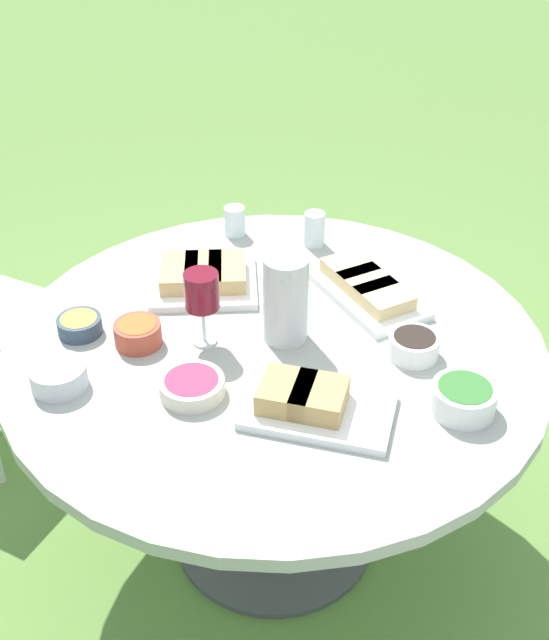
# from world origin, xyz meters

# --- Properties ---
(ground_plane) EXTENTS (40.00, 40.00, 0.00)m
(ground_plane) POSITION_xyz_m (0.00, 0.00, 0.00)
(ground_plane) COLOR #668E42
(dining_table) EXTENTS (1.33, 1.33, 0.71)m
(dining_table) POSITION_xyz_m (0.00, 0.00, 0.61)
(dining_table) COLOR #4C4C51
(dining_table) RESTS_ON ground_plane
(water_pitcher) EXTENTS (0.12, 0.11, 0.23)m
(water_pitcher) POSITION_xyz_m (-0.01, 0.03, 0.83)
(water_pitcher) COLOR silver
(water_pitcher) RESTS_ON dining_table
(wine_glass) EXTENTS (0.08, 0.08, 0.20)m
(wine_glass) POSITION_xyz_m (0.00, -0.17, 0.86)
(wine_glass) COLOR silver
(wine_glass) RESTS_ON dining_table
(platter_bread_main) EXTENTS (0.28, 0.36, 0.07)m
(platter_bread_main) POSITION_xyz_m (0.27, 0.07, 0.74)
(platter_bread_main) COLOR white
(platter_bread_main) RESTS_ON dining_table
(platter_charcuterie) EXTENTS (0.40, 0.32, 0.06)m
(platter_charcuterie) POSITION_xyz_m (-0.19, 0.25, 0.74)
(platter_charcuterie) COLOR white
(platter_charcuterie) RESTS_ON dining_table
(platter_sandwich_side) EXTENTS (0.26, 0.28, 0.06)m
(platter_sandwich_side) POSITION_xyz_m (-0.26, -0.18, 0.74)
(platter_sandwich_side) COLOR white
(platter_sandwich_side) RESTS_ON dining_table
(bowl_fries) EXTENTS (0.11, 0.11, 0.04)m
(bowl_fries) POSITION_xyz_m (-0.05, -0.48, 0.74)
(bowl_fries) COLOR #334256
(bowl_fries) RESTS_ON dining_table
(bowl_salad) EXTENTS (0.14, 0.14, 0.07)m
(bowl_salad) POSITION_xyz_m (0.27, 0.40, 0.75)
(bowl_salad) COLOR white
(bowl_salad) RESTS_ON dining_table
(bowl_olives) EXTENTS (0.12, 0.12, 0.06)m
(bowl_olives) POSITION_xyz_m (0.07, 0.33, 0.75)
(bowl_olives) COLOR white
(bowl_olives) RESTS_ON dining_table
(bowl_dip_red) EXTENTS (0.15, 0.15, 0.04)m
(bowl_dip_red) POSITION_xyz_m (0.19, -0.19, 0.74)
(bowl_dip_red) COLOR beige
(bowl_dip_red) RESTS_ON dining_table
(bowl_dip_cream) EXTENTS (0.13, 0.13, 0.06)m
(bowl_dip_cream) POSITION_xyz_m (0.16, -0.49, 0.75)
(bowl_dip_cream) COLOR silver
(bowl_dip_cream) RESTS_ON dining_table
(bowl_roasted_veg) EXTENTS (0.11, 0.11, 0.06)m
(bowl_roasted_veg) POSITION_xyz_m (0.00, -0.33, 0.75)
(bowl_roasted_veg) COLOR #B74733
(bowl_roasted_veg) RESTS_ON dining_table
(cup_water_near) EXTENTS (0.06, 0.06, 0.10)m
(cup_water_near) POSITION_xyz_m (-0.47, 0.14, 0.77)
(cup_water_near) COLOR silver
(cup_water_near) RESTS_ON dining_table
(cup_water_far) EXTENTS (0.06, 0.06, 0.09)m
(cup_water_far) POSITION_xyz_m (-0.54, -0.10, 0.76)
(cup_water_far) COLOR silver
(cup_water_far) RESTS_ON dining_table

